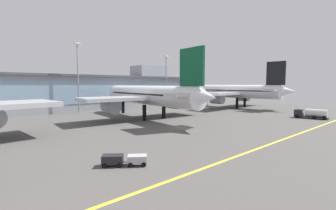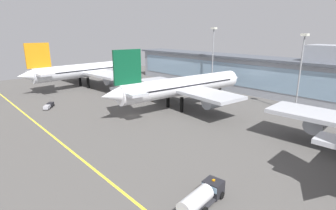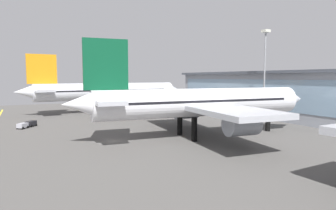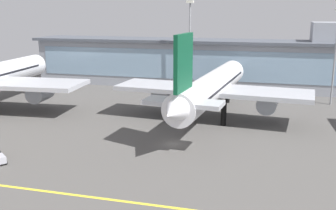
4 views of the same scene
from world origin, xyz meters
The scene contains 6 objects.
ground_plane centered at (0.00, 0.00, 0.00)m, with size 180.00×180.00×0.00m, color #514F4C.
taxiway_centreline_stripe centered at (0.00, -22.00, 0.01)m, with size 144.00×0.50×0.01m, color yellow.
terminal_building centered at (1.60, 53.44, 7.50)m, with size 114.00×14.00×19.17m.
airliner_near_right centered at (3.72, 17.02, 6.90)m, with size 40.89×53.54×18.88m.
apron_light_mast_west centered at (29.69, 38.47, 15.00)m, with size 1.80×1.80×22.80m.
apron_light_mast_centre centered at (-6.73, 44.31, 16.15)m, with size 1.80×1.80×24.89m.
Camera 4 is at (16.01, -63.11, 22.47)m, focal length 42.70 mm.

